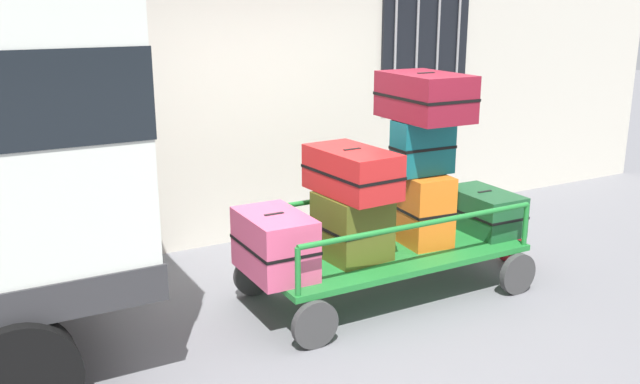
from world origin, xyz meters
TOP-DOWN VIEW (x-y plane):
  - ground_plane at (0.00, 0.00)m, footprint 40.00×40.00m
  - building_wall at (0.00, 2.21)m, footprint 12.00×0.37m
  - luggage_cart at (0.40, 0.13)m, footprint 2.39×1.16m
  - cart_railing at (0.40, 0.13)m, footprint 2.28×1.03m
  - suitcase_left_bottom at (-0.68, 0.11)m, footprint 0.47×0.73m
  - suitcase_midleft_bottom at (0.04, 0.13)m, footprint 0.53×0.58m
  - suitcase_midleft_middle at (0.04, 0.14)m, footprint 0.51×0.87m
  - suitcase_center_bottom at (0.76, 0.12)m, footprint 0.42×0.53m
  - suitcase_center_middle at (0.76, 0.15)m, footprint 0.54×0.28m
  - suitcase_center_top at (0.76, 0.15)m, footprint 0.55×0.82m
  - suitcase_midright_bottom at (1.48, 0.13)m, footprint 0.45×0.75m
  - backpack at (1.90, 0.22)m, footprint 0.27×0.22m

SIDE VIEW (x-z plane):
  - ground_plane at x=0.00m, z-range 0.00..0.00m
  - backpack at x=1.90m, z-range 0.00..0.44m
  - luggage_cart at x=0.40m, z-range 0.14..0.56m
  - suitcase_midright_bottom at x=1.48m, z-range 0.42..0.79m
  - suitcase_left_bottom at x=-0.68m, z-range 0.42..0.91m
  - suitcase_midleft_bottom at x=0.04m, z-range 0.42..0.96m
  - suitcase_center_bottom at x=0.76m, z-range 0.42..1.04m
  - cart_railing at x=0.40m, z-range 0.55..0.94m
  - suitcase_midleft_middle at x=0.04m, z-range 0.96..1.34m
  - suitcase_center_middle at x=0.76m, z-range 1.04..1.51m
  - suitcase_center_top at x=0.76m, z-range 1.51..1.91m
  - building_wall at x=0.00m, z-range 0.00..5.00m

